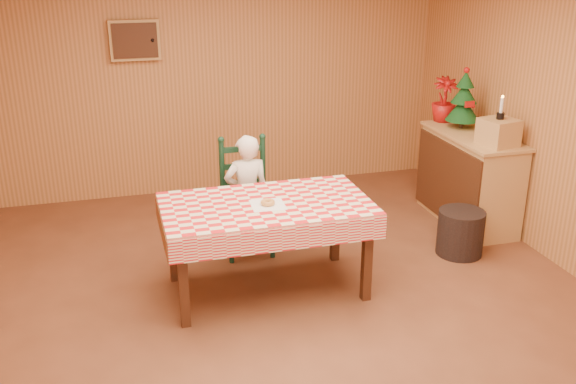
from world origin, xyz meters
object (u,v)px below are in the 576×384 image
(seated_child, at_px, (247,195))
(christmas_tree, at_px, (464,101))
(ladder_chair, at_px, (246,199))
(storage_bin, at_px, (460,233))
(shelf_unit, at_px, (469,178))
(dining_table, at_px, (266,212))
(crate, at_px, (498,132))

(seated_child, distance_m, christmas_tree, 2.44)
(ladder_chair, relative_size, christmas_tree, 1.74)
(storage_bin, bearing_deg, ladder_chair, 161.72)
(ladder_chair, xyz_separation_m, seated_child, (0.00, -0.06, 0.06))
(ladder_chair, height_order, shelf_unit, ladder_chair)
(dining_table, height_order, storage_bin, dining_table)
(crate, distance_m, storage_bin, 1.00)
(ladder_chair, distance_m, seated_child, 0.08)
(seated_child, bearing_deg, christmas_tree, -171.26)
(christmas_tree, bearing_deg, storage_bin, -116.49)
(seated_child, bearing_deg, storage_bin, 163.30)
(dining_table, bearing_deg, seated_child, 90.00)
(dining_table, relative_size, ladder_chair, 1.53)
(christmas_tree, relative_size, storage_bin, 1.48)
(seated_child, xyz_separation_m, storage_bin, (1.87, -0.56, -0.35))
(christmas_tree, bearing_deg, shelf_unit, -91.98)
(shelf_unit, xyz_separation_m, christmas_tree, (0.01, 0.25, 0.74))
(ladder_chair, xyz_separation_m, storage_bin, (1.87, -0.62, -0.29))
(seated_child, relative_size, shelf_unit, 0.91)
(crate, distance_m, christmas_tree, 0.67)
(dining_table, height_order, shelf_unit, shelf_unit)
(seated_child, relative_size, christmas_tree, 1.81)
(ladder_chair, relative_size, shelf_unit, 0.87)
(ladder_chair, bearing_deg, christmas_tree, 7.36)
(shelf_unit, bearing_deg, ladder_chair, -178.74)
(christmas_tree, height_order, storage_bin, christmas_tree)
(seated_child, bearing_deg, dining_table, 90.00)
(crate, bearing_deg, seated_child, 172.84)
(seated_child, height_order, storage_bin, seated_child)
(seated_child, bearing_deg, ladder_chair, -90.00)
(dining_table, xyz_separation_m, crate, (2.33, 0.44, 0.37))
(seated_child, height_order, shelf_unit, seated_child)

